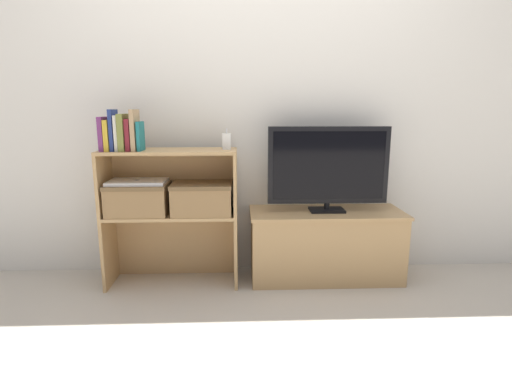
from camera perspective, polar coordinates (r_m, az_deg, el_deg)
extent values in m
plane|color=#BCB2A3|center=(2.55, 0.14, -13.87)|extent=(16.00, 16.00, 0.00)
cube|color=silver|center=(2.70, -0.21, 13.84)|extent=(10.00, 0.05, 2.40)
cube|color=tan|center=(2.69, 9.87, -7.62)|extent=(0.97, 0.36, 0.44)
cube|color=tan|center=(2.62, 10.05, -2.90)|extent=(0.99, 0.38, 0.02)
cube|color=black|center=(2.62, 10.06, -2.53)|extent=(0.22, 0.14, 0.02)
cylinder|color=black|center=(2.61, 10.08, -1.95)|extent=(0.04, 0.04, 0.04)
cube|color=black|center=(2.56, 10.29, 3.77)|extent=(0.76, 0.03, 0.49)
cube|color=black|center=(2.54, 10.39, 3.71)|extent=(0.70, 0.00, 0.43)
cube|color=tan|center=(2.73, -20.16, -7.58)|extent=(0.02, 0.30, 0.47)
cube|color=tan|center=(2.60, -2.88, -7.82)|extent=(0.02, 0.30, 0.47)
cube|color=tan|center=(2.77, -11.26, -6.80)|extent=(0.78, 0.02, 0.47)
cube|color=tan|center=(2.57, -11.95, -3.10)|extent=(0.78, 0.30, 0.02)
cube|color=tan|center=(2.62, -20.83, 1.33)|extent=(0.02, 0.30, 0.40)
cube|color=tan|center=(2.49, -2.98, 1.55)|extent=(0.02, 0.30, 0.40)
cube|color=tan|center=(2.66, -11.64, 2.01)|extent=(0.78, 0.02, 0.40)
cube|color=tan|center=(2.50, -12.33, 5.69)|extent=(0.78, 0.30, 0.02)
cube|color=#6B2D66|center=(2.53, -20.93, 7.76)|extent=(0.03, 0.14, 0.20)
cube|color=gold|center=(2.53, -20.26, 7.59)|extent=(0.03, 0.14, 0.18)
cube|color=navy|center=(2.51, -19.66, 8.31)|extent=(0.02, 0.14, 0.24)
cube|color=silver|center=(2.51, -19.06, 7.95)|extent=(0.02, 0.14, 0.21)
cube|color=olive|center=(2.50, -18.39, 8.08)|extent=(0.03, 0.16, 0.22)
cube|color=maroon|center=(2.49, -17.59, 7.79)|extent=(0.03, 0.14, 0.19)
cube|color=tan|center=(2.48, -16.89, 8.44)|extent=(0.02, 0.15, 0.24)
cube|color=#1E7075|center=(2.48, -16.18, 7.67)|extent=(0.02, 0.13, 0.17)
cube|color=white|center=(2.46, -4.22, 7.21)|extent=(0.05, 0.04, 0.10)
cylinder|color=silver|center=(2.45, -4.24, 8.70)|extent=(0.01, 0.01, 0.03)
cube|color=#937047|center=(2.57, -16.41, -0.90)|extent=(0.36, 0.26, 0.19)
cube|color=brown|center=(2.55, -16.52, 0.93)|extent=(0.37, 0.27, 0.02)
cube|color=#937047|center=(2.50, -7.68, -0.85)|extent=(0.36, 0.26, 0.19)
cube|color=brown|center=(2.49, -7.73, 1.02)|extent=(0.37, 0.27, 0.02)
cube|color=white|center=(2.55, -16.55, 1.41)|extent=(0.35, 0.22, 0.02)
cylinder|color=#99999E|center=(2.55, -16.56, 1.67)|extent=(0.02, 0.02, 0.00)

